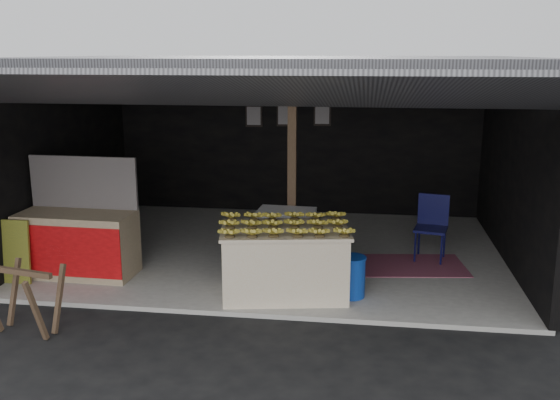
# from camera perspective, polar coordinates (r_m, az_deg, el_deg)

# --- Properties ---
(ground) EXTENTS (80.00, 80.00, 0.00)m
(ground) POSITION_cam_1_polar(r_m,az_deg,el_deg) (7.58, -3.01, -10.71)
(ground) COLOR black
(ground) RESTS_ON ground
(concrete_slab) EXTENTS (7.00, 5.00, 0.06)m
(concrete_slab) POSITION_cam_1_polar(r_m,az_deg,el_deg) (9.87, -0.23, -4.68)
(concrete_slab) COLOR gray
(concrete_slab) RESTS_ON ground
(shophouse) EXTENTS (7.40, 7.29, 3.02)m
(shophouse) POSITION_cam_1_polar(r_m,az_deg,el_deg) (9.74, 0.03, 7.55)
(shophouse) COLOR black
(shophouse) RESTS_ON ground
(banana_table) EXTENTS (1.74, 1.24, 0.88)m
(banana_table) POSITION_cam_1_polar(r_m,az_deg,el_deg) (7.94, 0.45, -5.65)
(banana_table) COLOR beige
(banana_table) RESTS_ON concrete_slab
(banana_pile) EXTENTS (1.60, 1.12, 0.17)m
(banana_pile) POSITION_cam_1_polar(r_m,az_deg,el_deg) (7.78, 0.46, -2.00)
(banana_pile) COLOR gold
(banana_pile) RESTS_ON banana_table
(white_crate) EXTENTS (0.82, 0.59, 0.88)m
(white_crate) POSITION_cam_1_polar(r_m,az_deg,el_deg) (8.81, 0.55, -3.71)
(white_crate) COLOR white
(white_crate) RESTS_ON concrete_slab
(neighbor_stall) EXTENTS (1.59, 0.75, 1.62)m
(neighbor_stall) POSITION_cam_1_polar(r_m,az_deg,el_deg) (9.08, -18.01, -3.55)
(neighbor_stall) COLOR #998466
(neighbor_stall) RESTS_ON concrete_slab
(green_signboard) EXTENTS (0.58, 0.11, 0.87)m
(green_signboard) POSITION_cam_1_polar(r_m,az_deg,el_deg) (9.10, -23.52, -4.34)
(green_signboard) COLOR black
(green_signboard) RESTS_ON concrete_slab
(sawhorse) EXTENTS (0.79, 0.78, 0.76)m
(sawhorse) POSITION_cam_1_polar(r_m,az_deg,el_deg) (7.55, -22.37, -7.91)
(sawhorse) COLOR brown
(sawhorse) RESTS_ON ground
(water_barrel) EXTENTS (0.34, 0.34, 0.50)m
(water_barrel) POSITION_cam_1_polar(r_m,az_deg,el_deg) (7.99, 6.57, -7.08)
(water_barrel) COLOR #0E369A
(water_barrel) RESTS_ON concrete_slab
(plastic_chair) EXTENTS (0.55, 0.55, 0.97)m
(plastic_chair) POSITION_cam_1_polar(r_m,az_deg,el_deg) (9.56, 13.73, -1.91)
(plastic_chair) COLOR #090A35
(plastic_chair) RESTS_ON concrete_slab
(magenta_rug) EXTENTS (1.62, 1.19, 0.01)m
(magenta_rug) POSITION_cam_1_polar(r_m,az_deg,el_deg) (9.32, 11.99, -5.85)
(magenta_rug) COLOR maroon
(magenta_rug) RESTS_ON concrete_slab
(picture_frames) EXTENTS (1.62, 0.04, 0.46)m
(picture_frames) POSITION_cam_1_polar(r_m,az_deg,el_deg) (11.83, 0.64, 7.76)
(picture_frames) COLOR black
(picture_frames) RESTS_ON shophouse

